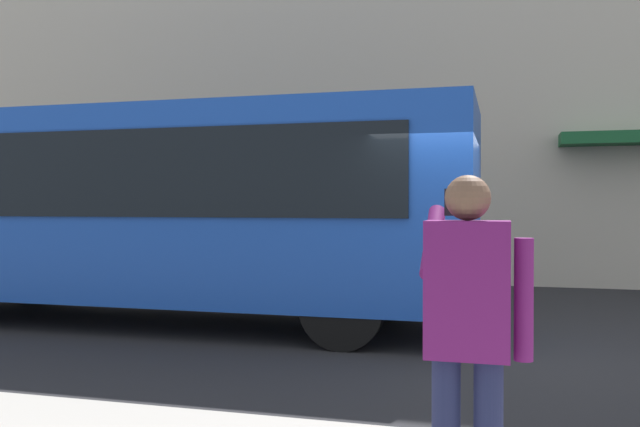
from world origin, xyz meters
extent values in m
plane|color=#232326|center=(0.00, 0.00, 0.00)|extent=(60.00, 60.00, 0.00)
cube|color=beige|center=(0.00, -6.80, 6.00)|extent=(28.00, 0.80, 12.00)
cube|color=#1947AD|center=(4.60, -0.59, 1.70)|extent=(9.00, 2.50, 2.60)
cube|color=black|center=(4.60, 0.67, 2.10)|extent=(7.60, 0.06, 1.10)
cylinder|color=black|center=(7.60, -1.69, 0.50)|extent=(1.00, 0.28, 1.00)
cylinder|color=black|center=(1.60, -1.69, 0.50)|extent=(1.00, 0.28, 1.00)
cylinder|color=black|center=(1.60, 0.51, 0.50)|extent=(1.00, 0.28, 1.00)
cube|color=#6B1960|center=(-0.05, 4.84, 1.30)|extent=(0.40, 0.24, 0.66)
sphere|color=brown|center=(-0.05, 4.84, 1.74)|extent=(0.22, 0.22, 0.22)
cylinder|color=#6B1960|center=(-0.31, 4.84, 1.26)|extent=(0.09, 0.09, 0.58)
cylinder|color=#6B1960|center=(0.13, 4.68, 1.52)|extent=(0.09, 0.48, 0.37)
cube|color=black|center=(0.05, 4.54, 1.72)|extent=(0.07, 0.01, 0.14)
camera|label=1|loc=(-0.22, 8.13, 1.71)|focal=37.60mm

